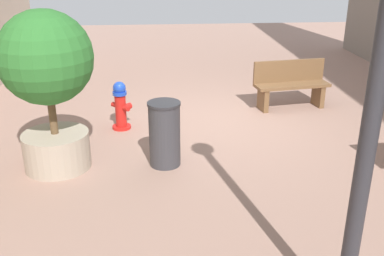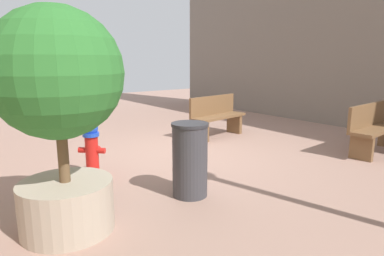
% 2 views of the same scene
% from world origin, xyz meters
% --- Properties ---
extents(ground_plane, '(23.40, 23.40, 0.00)m').
position_xyz_m(ground_plane, '(0.00, 0.00, 0.00)').
color(ground_plane, '#9E7A6B').
extents(fire_hydrant, '(0.38, 0.38, 0.87)m').
position_xyz_m(fire_hydrant, '(1.87, 0.18, 0.44)').
color(fire_hydrant, red).
rests_on(fire_hydrant, ground_plane).
extents(bench_near, '(1.56, 0.65, 0.95)m').
position_xyz_m(bench_near, '(-1.49, -0.73, 0.49)').
color(bench_near, brown).
rests_on(bench_near, ground_plane).
extents(bench_far, '(1.73, 0.56, 0.95)m').
position_xyz_m(bench_far, '(-2.98, 2.17, 0.50)').
color(bench_far, brown).
rests_on(bench_far, ground_plane).
extents(planter_tree, '(1.31, 1.31, 2.31)m').
position_xyz_m(planter_tree, '(2.72, 1.65, 1.40)').
color(planter_tree, tan).
rests_on(planter_tree, ground_plane).
extents(trash_bin, '(0.49, 0.49, 0.98)m').
position_xyz_m(trash_bin, '(1.12, 1.70, 0.49)').
color(trash_bin, '#38383D').
rests_on(trash_bin, ground_plane).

